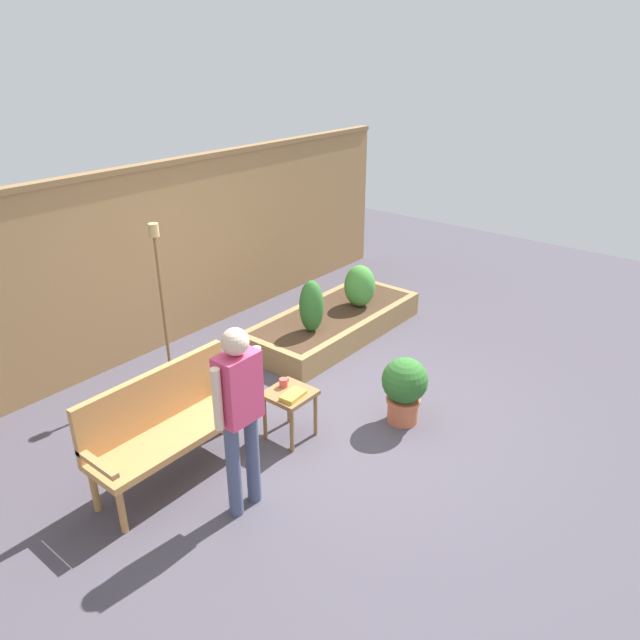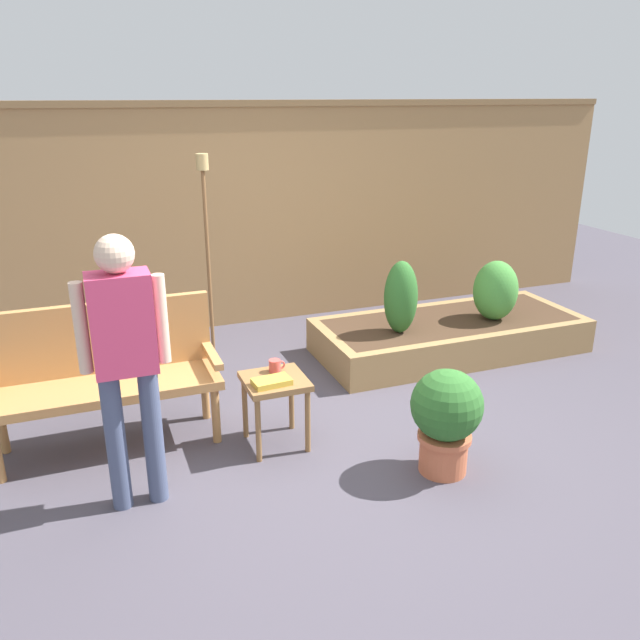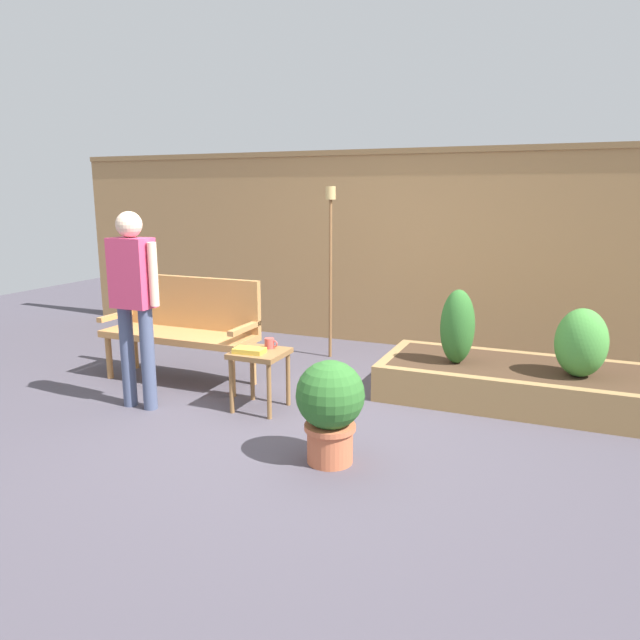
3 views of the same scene
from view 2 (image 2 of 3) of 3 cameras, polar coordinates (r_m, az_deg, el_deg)
The scene contains 12 objects.
ground_plane at distance 4.36m, azimuth 1.53°, elevation -10.96°, with size 14.00×14.00×0.00m, color #47424C.
fence_back at distance 6.33m, azimuth -7.51°, elevation 9.22°, with size 8.40×0.14×2.16m.
garden_bench at distance 4.38m, azimuth -18.80°, elevation -3.91°, with size 1.44×0.48×0.94m.
side_table at distance 4.17m, azimuth -4.04°, elevation -6.26°, with size 0.40×0.40×0.48m.
cup_on_table at distance 4.22m, azimuth -4.03°, elevation -4.10°, with size 0.11×0.08×0.08m.
book_on_table at distance 4.05m, azimuth -4.35°, elevation -5.53°, with size 0.24×0.14×0.04m, color gold.
potted_boxwood at distance 3.96m, azimuth 11.21°, elevation -8.35°, with size 0.44×0.44×0.67m.
raised_planter_bed at distance 5.89m, azimuth 11.51°, elevation -1.34°, with size 2.40×1.00×0.30m.
shrub_near_bench at distance 5.36m, azimuth 7.24°, elevation 2.02°, with size 0.28×0.28×0.62m.
shrub_far_corner at distance 5.86m, azimuth 15.43°, elevation 2.56°, with size 0.39×0.39×0.54m.
tiki_torch at distance 5.45m, azimuth -10.17°, elevation 8.57°, with size 0.10×0.10×1.76m.
person_by_bench at distance 3.51m, azimuth -17.04°, elevation -2.71°, with size 0.47×0.20×1.56m.
Camera 2 is at (-1.45, -3.46, 2.21)m, focal length 35.78 mm.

